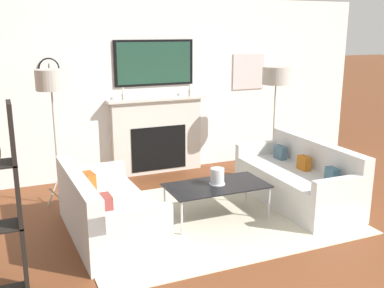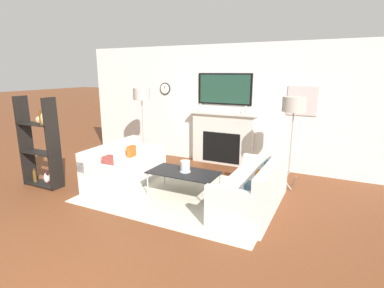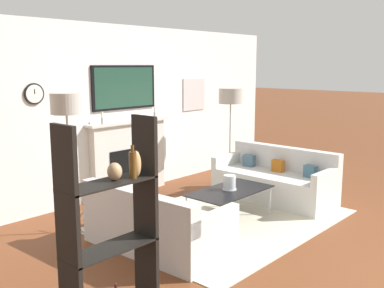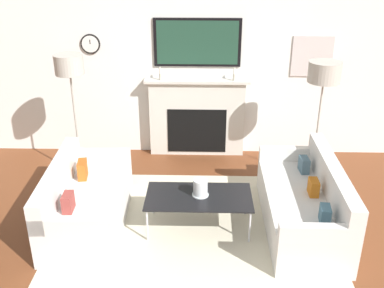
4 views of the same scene
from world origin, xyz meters
name	(u,v)px [view 2 (image 2 of 4)]	position (x,y,z in m)	size (l,w,h in m)	color
fireplace_wall	(225,111)	(0.00, 5.05, 1.24)	(7.44, 0.28, 2.70)	silver
area_rug	(182,193)	(0.00, 2.99, 0.01)	(3.17, 2.38, 0.01)	beige
couch_left	(124,169)	(-1.28, 2.99, 0.27)	(0.89, 1.70, 0.75)	silver
couch_right	(254,190)	(1.28, 2.99, 0.29)	(0.81, 1.86, 0.80)	silver
coffee_table	(184,173)	(0.06, 2.94, 0.40)	(1.21, 0.64, 0.42)	black
hurricane_candle	(185,167)	(0.07, 2.96, 0.51)	(0.19, 0.19, 0.20)	silver
floor_lamp_left	(142,95)	(-1.63, 4.14, 1.60)	(0.37, 0.37, 1.76)	#9E998E
floor_lamp_right	(294,105)	(1.63, 4.14, 1.53)	(0.42, 0.42, 1.69)	#9E998E
shelf_unit	(40,146)	(-2.53, 2.16, 0.77)	(0.80, 0.28, 1.68)	black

